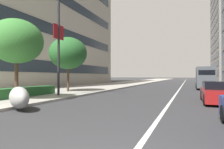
{
  "coord_description": "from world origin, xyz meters",
  "views": [
    {
      "loc": [
        -1.95,
        -1.06,
        1.62
      ],
      "look_at": [
        10.09,
        3.66,
        1.71
      ],
      "focal_mm": 31.44,
      "sensor_mm": 36.0,
      "label": 1
    }
  ],
  "objects_px": {
    "motorcycle_second_in_row": "(19,98)",
    "car_following_behind": "(218,93)",
    "street_tree_near_plaza_corner": "(68,53)",
    "street_tree_far_plaza": "(17,41)",
    "street_lamp_with_banners": "(61,25)",
    "delivery_van_ahead": "(205,77)"
  },
  "relations": [
    {
      "from": "motorcycle_second_in_row",
      "to": "street_tree_far_plaza",
      "type": "distance_m",
      "value": 4.68
    },
    {
      "from": "street_tree_near_plaza_corner",
      "to": "delivery_van_ahead",
      "type": "bearing_deg",
      "value": -49.27
    },
    {
      "from": "car_following_behind",
      "to": "delivery_van_ahead",
      "type": "xyz_separation_m",
      "value": [
        13.51,
        -0.23,
        0.83
      ]
    },
    {
      "from": "street_lamp_with_banners",
      "to": "street_tree_near_plaza_corner",
      "type": "bearing_deg",
      "value": 26.54
    },
    {
      "from": "motorcycle_second_in_row",
      "to": "car_following_behind",
      "type": "xyz_separation_m",
      "value": [
        6.37,
        -9.04,
        -0.0
      ]
    },
    {
      "from": "street_tree_near_plaza_corner",
      "to": "motorcycle_second_in_row",
      "type": "bearing_deg",
      "value": -159.4
    },
    {
      "from": "street_tree_near_plaza_corner",
      "to": "car_following_behind",
      "type": "bearing_deg",
      "value": -101.92
    },
    {
      "from": "motorcycle_second_in_row",
      "to": "car_following_behind",
      "type": "relative_size",
      "value": 0.51
    },
    {
      "from": "street_tree_near_plaza_corner",
      "to": "street_tree_far_plaza",
      "type": "bearing_deg",
      "value": -173.46
    },
    {
      "from": "motorcycle_second_in_row",
      "to": "street_lamp_with_banners",
      "type": "relative_size",
      "value": 0.24
    },
    {
      "from": "car_following_behind",
      "to": "street_tree_near_plaza_corner",
      "type": "distance_m",
      "value": 13.09
    },
    {
      "from": "motorcycle_second_in_row",
      "to": "street_tree_near_plaza_corner",
      "type": "relative_size",
      "value": 0.42
    },
    {
      "from": "motorcycle_second_in_row",
      "to": "street_tree_far_plaza",
      "type": "bearing_deg",
      "value": -7.47
    },
    {
      "from": "street_lamp_with_banners",
      "to": "street_tree_far_plaza",
      "type": "relative_size",
      "value": 1.82
    },
    {
      "from": "motorcycle_second_in_row",
      "to": "street_tree_near_plaza_corner",
      "type": "distance_m",
      "value": 10.12
    },
    {
      "from": "motorcycle_second_in_row",
      "to": "delivery_van_ahead",
      "type": "distance_m",
      "value": 21.95
    },
    {
      "from": "car_following_behind",
      "to": "street_lamp_with_banners",
      "type": "distance_m",
      "value": 11.79
    },
    {
      "from": "street_tree_far_plaza",
      "to": "street_tree_near_plaza_corner",
      "type": "xyz_separation_m",
      "value": [
        6.74,
        0.77,
        0.02
      ]
    },
    {
      "from": "delivery_van_ahead",
      "to": "street_lamp_with_banners",
      "type": "xyz_separation_m",
      "value": [
        -14.35,
        10.92,
        4.05
      ]
    },
    {
      "from": "motorcycle_second_in_row",
      "to": "street_tree_far_plaza",
      "type": "xyz_separation_m",
      "value": [
        2.25,
        2.61,
        3.16
      ]
    },
    {
      "from": "car_following_behind",
      "to": "street_lamp_with_banners",
      "type": "bearing_deg",
      "value": 94.51
    },
    {
      "from": "street_lamp_with_banners",
      "to": "street_tree_near_plaza_corner",
      "type": "distance_m",
      "value": 4.22
    }
  ]
}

